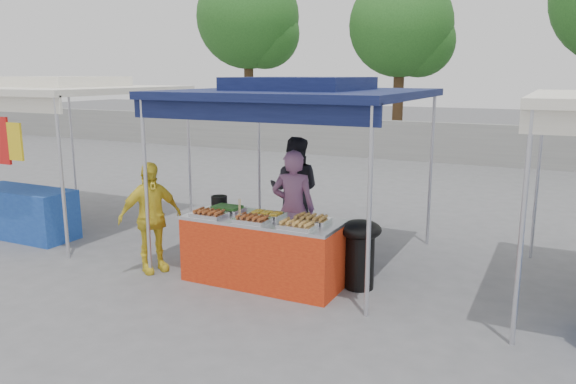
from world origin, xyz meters
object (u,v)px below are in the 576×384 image
at_px(vendor_table, 264,251).
at_px(wok_burner, 360,248).
at_px(helper_man, 295,190).
at_px(customer_person, 150,217).
at_px(cooking_pot, 219,201).
at_px(vendor_woman, 293,209).

distance_m(vendor_table, wok_burner, 1.21).
relative_size(helper_man, customer_person, 1.12).
xyz_separation_m(vendor_table, wok_burner, (1.15, 0.37, 0.09)).
relative_size(vendor_table, cooking_pot, 9.14).
relative_size(vendor_table, wok_burner, 2.29).
bearing_deg(helper_man, customer_person, 48.59).
bearing_deg(helper_man, vendor_table, 90.00).
xyz_separation_m(vendor_table, customer_person, (-1.56, -0.28, 0.32)).
bearing_deg(customer_person, vendor_woman, -29.90).
bearing_deg(vendor_woman, wok_burner, 148.11).
bearing_deg(vendor_woman, cooking_pot, 8.35).
height_order(wok_burner, customer_person, customer_person).
bearing_deg(customer_person, vendor_table, -51.67).
bearing_deg(cooking_pot, vendor_table, -21.85).
bearing_deg(customer_person, wok_burner, -48.33).
height_order(cooking_pot, customer_person, customer_person).
bearing_deg(vendor_woman, customer_person, 18.36).
distance_m(wok_burner, vendor_woman, 1.18).
distance_m(vendor_woman, customer_person, 1.91).
xyz_separation_m(cooking_pot, helper_man, (0.44, 1.48, -0.08)).
bearing_deg(cooking_pot, wok_burner, 0.44).
bearing_deg(cooking_pot, helper_man, 73.66).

